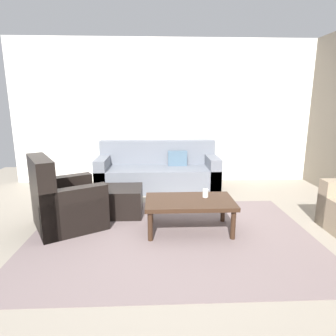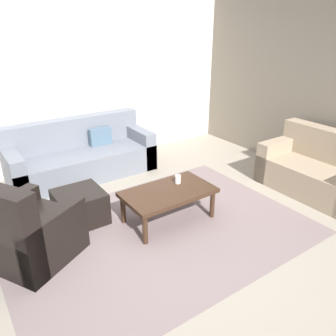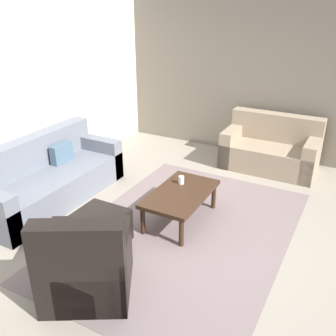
% 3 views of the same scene
% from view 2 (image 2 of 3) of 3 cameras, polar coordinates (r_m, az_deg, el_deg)
% --- Properties ---
extents(ground_plane, '(8.00, 8.00, 0.00)m').
position_cam_2_polar(ground_plane, '(4.01, -1.44, -10.82)').
color(ground_plane, gray).
extents(rear_partition, '(6.00, 0.12, 2.80)m').
position_cam_2_polar(rear_partition, '(5.73, -16.44, 14.08)').
color(rear_partition, silver).
rests_on(rear_partition, ground_plane).
extents(stone_feature_panel, '(0.12, 5.20, 2.80)m').
position_cam_2_polar(stone_feature_panel, '(5.60, 25.73, 12.54)').
color(stone_feature_panel, slate).
rests_on(stone_feature_panel, ground_plane).
extents(area_rug, '(3.44, 2.42, 0.01)m').
position_cam_2_polar(area_rug, '(4.00, -1.44, -10.77)').
color(area_rug, slate).
rests_on(area_rug, ground_plane).
extents(couch_main, '(2.22, 0.90, 0.88)m').
position_cam_2_polar(couch_main, '(5.51, -14.82, 1.94)').
color(couch_main, slate).
rests_on(couch_main, ground_plane).
extents(couch_loveseat, '(0.83, 1.51, 0.88)m').
position_cam_2_polar(couch_loveseat, '(5.25, 24.51, -0.57)').
color(couch_loveseat, gray).
rests_on(couch_loveseat, ground_plane).
extents(armchair_leather, '(1.09, 1.09, 0.95)m').
position_cam_2_polar(armchair_leather, '(3.70, -23.24, -10.57)').
color(armchair_leather, black).
rests_on(armchair_leather, ground_plane).
extents(ottoman, '(0.56, 0.56, 0.40)m').
position_cam_2_polar(ottoman, '(4.23, -14.83, -6.44)').
color(ottoman, black).
rests_on(ottoman, ground_plane).
extents(coffee_table, '(1.10, 0.64, 0.41)m').
position_cam_2_polar(coffee_table, '(4.04, 0.06, -4.51)').
color(coffee_table, '#382316').
rests_on(coffee_table, ground_plane).
extents(cup, '(0.07, 0.07, 0.10)m').
position_cam_2_polar(cup, '(4.18, 1.70, -1.94)').
color(cup, white).
rests_on(cup, coffee_table).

